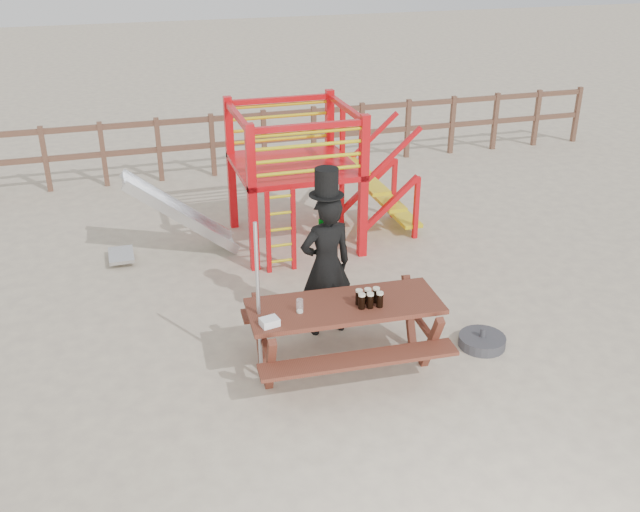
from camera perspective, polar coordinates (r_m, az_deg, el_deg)
The scene contains 10 objects.
ground at distance 7.95m, azimuth 3.40°, elevation -9.14°, with size 60.00×60.00×0.00m, color beige.
back_fence at distance 13.84m, azimuth -6.56°, elevation 9.51°, with size 15.09×0.09×1.20m.
playground_fort at distance 10.58m, azimuth -2.46°, elevation 6.50°, with size 4.71×1.84×2.10m.
picnic_table at distance 7.73m, azimuth 1.96°, elevation -5.77°, with size 2.13×1.53×0.80m.
man_with_hat at distance 8.21m, azimuth 0.50°, elevation -0.47°, with size 0.68×0.48×2.05m.
metal_pole at distance 7.37m, azimuth -4.95°, elevation -3.84°, with size 0.04×0.04×1.82m, color #B2B2B7.
parasol_base at distance 8.53m, azimuth 12.83°, elevation -6.65°, with size 0.54×0.54×0.23m.
paper_bag at distance 7.19m, azimuth -4.06°, elevation -5.29°, with size 0.18×0.14×0.08m, color white.
stout_pints at distance 7.53m, azimuth 3.95°, elevation -3.38°, with size 0.27×0.19×0.17m.
empty_glasses at distance 7.39m, azimuth -1.63°, elevation -4.06°, with size 0.07×0.07×0.15m.
Camera 1 is at (-2.33, -6.11, 4.51)m, focal length 40.00 mm.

